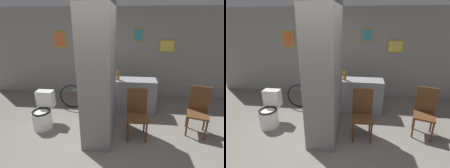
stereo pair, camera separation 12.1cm
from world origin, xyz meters
TOP-DOWN VIEW (x-y plane):
  - ground_plane at (0.00, 0.00)m, footprint 14.00×14.00m
  - wall_back at (0.00, 2.63)m, footprint 8.00×0.09m
  - pillar_center at (-0.10, 0.60)m, footprint 0.57×1.20m
  - counter_shelf at (0.49, 1.58)m, footprint 1.28×0.44m
  - toilet at (-1.40, 0.70)m, footprint 0.41×0.57m
  - chair_near_pillar at (0.64, 0.59)m, footprint 0.41×0.41m
  - chair_by_doorway at (1.89, 0.83)m, footprint 0.50×0.50m
  - bicycle at (-0.57, 1.60)m, footprint 1.57×0.42m
  - bottle_tall at (0.19, 1.50)m, footprint 0.08×0.08m
  - bottle_short at (0.08, 1.59)m, footprint 0.07×0.07m

SIDE VIEW (x-z plane):
  - ground_plane at x=0.00m, z-range 0.00..0.00m
  - toilet at x=-1.40m, z-range -0.07..0.71m
  - bicycle at x=-0.57m, z-range -0.01..0.71m
  - counter_shelf at x=0.49m, z-range 0.00..0.87m
  - chair_near_pillar at x=0.64m, z-range 0.04..1.03m
  - chair_by_doorway at x=1.89m, z-range 0.04..1.03m
  - bottle_short at x=0.08m, z-range 0.84..1.07m
  - bottle_tall at x=0.19m, z-range 0.83..1.15m
  - pillar_center at x=-0.10m, z-range 0.00..2.60m
  - wall_back at x=0.00m, z-range 0.00..2.60m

